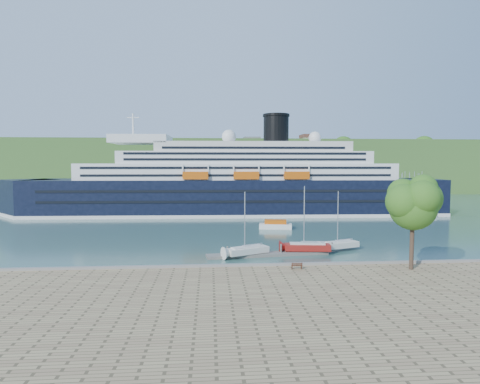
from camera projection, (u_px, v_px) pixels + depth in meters
The scene contains 11 objects.
ground at pixel (289, 273), 48.70m from camera, with size 400.00×400.00×0.00m, color #31574F.
far_hillside at pixel (230, 167), 192.11m from camera, with size 400.00×50.00×24.00m, color #355D25.
quay_coping at pixel (289, 264), 48.43m from camera, with size 220.00×0.50×0.30m, color slate.
cruise_ship at pixel (229, 164), 104.84m from camera, with size 117.19×17.06×26.32m, color black, non-canonical shape.
park_bench at pixel (297, 265), 46.78m from camera, with size 1.33×0.54×0.85m, color #4D2516, non-canonical shape.
promenade_tree at pixel (413, 218), 46.31m from camera, with size 7.21×7.21×11.93m, color #27651A, non-canonical shape.
floating_pontoon at pixel (268, 254), 58.03m from camera, with size 17.83×2.18×0.40m, color slate, non-canonical shape.
sailboat_white_near at pixel (248, 226), 56.96m from camera, with size 6.90×1.92×8.92m, color silver, non-canonical shape.
sailboat_red at pixel (308, 222), 58.93m from camera, with size 7.39×2.05×9.55m, color maroon, non-canonical shape.
sailboat_white_far at pixel (340, 222), 61.07m from camera, with size 6.75×1.88×8.72m, color silver, non-canonical shape.
tender_launch at pixel (275, 224), 81.95m from camera, with size 6.68×2.28×1.85m, color #C6510B, non-canonical shape.
Camera 1 is at (-9.49, -47.32, 13.25)m, focal length 30.00 mm.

